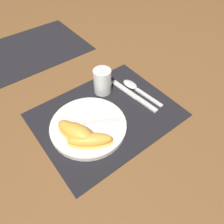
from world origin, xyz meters
The scene contains 12 objects.
ground_plane centered at (0.00, 0.00, 0.00)m, with size 3.00×3.00×0.00m, color brown.
placemat centered at (0.00, 0.00, 0.00)m, with size 0.44×0.34×0.00m.
placemat_far centered at (-0.03, 0.51, 0.00)m, with size 0.44×0.34×0.00m.
plate centered at (-0.08, -0.01, 0.01)m, with size 0.23×0.23×0.02m.
juice_glass centered at (0.06, 0.10, 0.04)m, with size 0.06×0.06×0.09m.
knife centered at (0.12, 0.00, 0.01)m, with size 0.04×0.21×0.01m.
spoon centered at (0.15, 0.03, 0.01)m, with size 0.04×0.18×0.01m.
fork centered at (-0.08, 0.00, 0.02)m, with size 0.16×0.11×0.00m.
citrus_wedge_0 centered at (-0.13, -0.02, 0.04)m, with size 0.07×0.11×0.04m.
citrus_wedge_1 centered at (-0.12, -0.03, 0.04)m, with size 0.09×0.12×0.05m.
citrus_wedge_2 centered at (-0.12, -0.05, 0.04)m, with size 0.09×0.10×0.04m.
citrus_wedge_3 centered at (-0.11, -0.07, 0.04)m, with size 0.13×0.11×0.04m.
Camera 1 is at (-0.27, -0.38, 0.53)m, focal length 35.00 mm.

